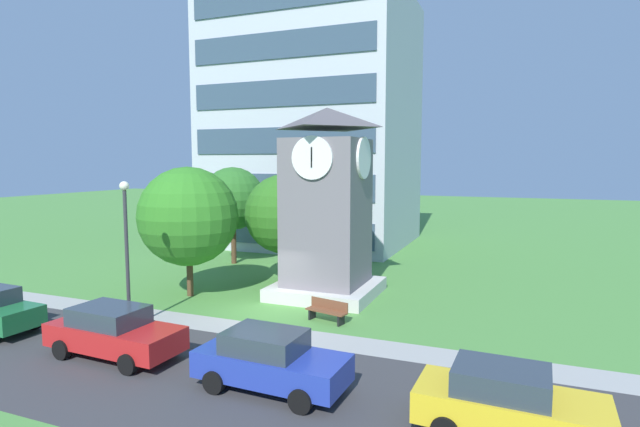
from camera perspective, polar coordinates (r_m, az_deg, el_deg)
ground_plane at (r=22.42m, az=-6.06°, el=-10.96°), size 160.00×160.00×0.00m
street_asphalt at (r=16.96m, az=-17.58°, el=-16.84°), size 120.00×7.20×0.01m
kerb_strip at (r=20.32m, az=-9.49°, el=-12.79°), size 120.00×1.60×0.01m
office_building at (r=40.52m, az=-0.58°, el=10.27°), size 14.77×12.62×19.20m
clock_tower at (r=24.01m, az=0.80°, el=-0.05°), size 4.79×4.79×9.07m
park_bench at (r=20.66m, az=0.83°, el=-11.06°), size 1.86×0.91×0.88m
street_lamp at (r=20.64m, az=-21.32°, el=-2.60°), size 0.36×0.36×5.76m
tree_near_tower at (r=32.16m, az=-9.95°, el=1.68°), size 4.00×4.00×6.20m
tree_streetside at (r=27.15m, az=-4.10°, el=-0.07°), size 4.33×4.33×5.85m
tree_by_building at (r=24.73m, az=-14.85°, el=-0.32°), size 4.77×4.77×6.29m
parked_car_red at (r=18.38m, az=-22.56°, el=-12.37°), size 4.75×2.18×1.69m
parked_car_blue at (r=14.85m, az=-5.75°, el=-16.38°), size 4.46×2.14×1.69m
parked_car_yellow at (r=13.24m, az=20.72°, el=-19.60°), size 4.40×2.13×1.69m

